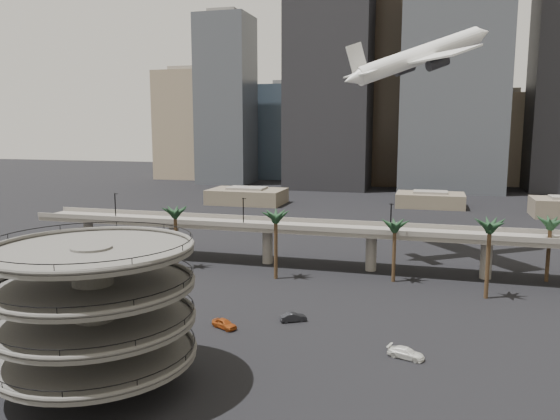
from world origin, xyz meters
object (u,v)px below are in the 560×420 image
(parking_ramp, at_px, (94,303))
(airborne_jet, at_px, (419,56))
(car_a, at_px, (224,324))
(car_c, at_px, (406,353))
(car_b, at_px, (293,317))
(overpass, at_px, (318,232))

(parking_ramp, height_order, airborne_jet, airborne_jet)
(car_a, bearing_deg, car_c, -70.84)
(airborne_jet, bearing_deg, parking_ramp, -149.77)
(parking_ramp, distance_m, airborne_jet, 86.20)
(car_b, bearing_deg, car_c, -146.97)
(parking_ramp, distance_m, overpass, 60.46)
(airborne_jet, height_order, car_c, airborne_jet)
(car_a, bearing_deg, overpass, 17.78)
(airborne_jet, relative_size, car_a, 7.69)
(airborne_jet, relative_size, car_b, 7.92)
(parking_ramp, distance_m, car_c, 38.41)
(car_a, bearing_deg, car_b, -32.23)
(airborne_jet, bearing_deg, car_c, -124.81)
(overpass, bearing_deg, car_a, -98.90)
(overpass, bearing_deg, parking_ramp, -102.43)
(parking_ramp, height_order, car_c, parking_ramp)
(car_b, height_order, car_c, car_c)
(overpass, height_order, airborne_jet, airborne_jet)
(airborne_jet, relative_size, car_c, 6.79)
(parking_ramp, bearing_deg, car_b, 58.59)
(parking_ramp, distance_m, car_b, 32.05)
(car_c, bearing_deg, parking_ramp, 134.01)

